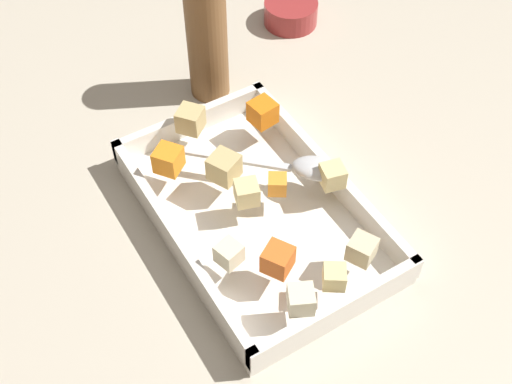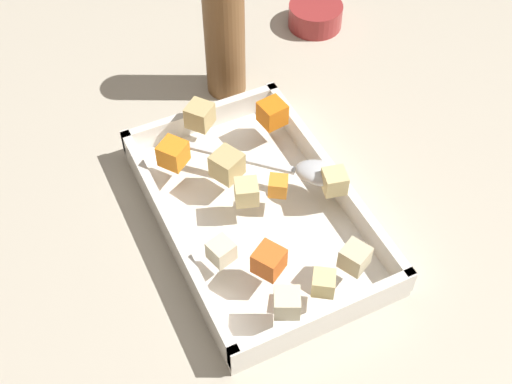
{
  "view_description": "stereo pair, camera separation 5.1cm",
  "coord_description": "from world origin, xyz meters",
  "px_view_note": "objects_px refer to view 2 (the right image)",
  "views": [
    {
      "loc": [
        0.45,
        -0.29,
        0.69
      ],
      "look_at": [
        0.0,
        -0.02,
        0.06
      ],
      "focal_mm": 46.71,
      "sensor_mm": 36.0,
      "label": 1
    },
    {
      "loc": [
        0.47,
        -0.25,
        0.69
      ],
      "look_at": [
        0.0,
        -0.02,
        0.06
      ],
      "focal_mm": 46.71,
      "sensor_mm": 36.0,
      "label": 2
    }
  ],
  "objects_px": {
    "serving_spoon": "(309,171)",
    "small_prep_bowl": "(315,15)",
    "pepper_mill": "(224,30)",
    "baking_dish": "(256,215)"
  },
  "relations": [
    {
      "from": "serving_spoon",
      "to": "pepper_mill",
      "type": "distance_m",
      "value": 0.26
    },
    {
      "from": "baking_dish",
      "to": "pepper_mill",
      "type": "distance_m",
      "value": 0.28
    },
    {
      "from": "pepper_mill",
      "to": "small_prep_bowl",
      "type": "distance_m",
      "value": 0.23
    },
    {
      "from": "small_prep_bowl",
      "to": "serving_spoon",
      "type": "bearing_deg",
      "value": -30.57
    },
    {
      "from": "small_prep_bowl",
      "to": "baking_dish",
      "type": "bearing_deg",
      "value": -39.07
    },
    {
      "from": "baking_dish",
      "to": "pepper_mill",
      "type": "height_order",
      "value": "pepper_mill"
    },
    {
      "from": "serving_spoon",
      "to": "small_prep_bowl",
      "type": "height_order",
      "value": "serving_spoon"
    },
    {
      "from": "serving_spoon",
      "to": "small_prep_bowl",
      "type": "xyz_separation_m",
      "value": [
        -0.33,
        0.2,
        -0.04
      ]
    },
    {
      "from": "pepper_mill",
      "to": "small_prep_bowl",
      "type": "relative_size",
      "value": 2.6
    },
    {
      "from": "pepper_mill",
      "to": "small_prep_bowl",
      "type": "bearing_deg",
      "value": 112.05
    }
  ]
}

